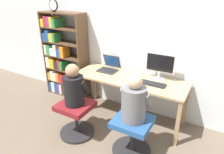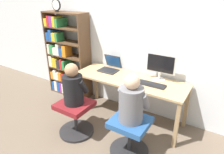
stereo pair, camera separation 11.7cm
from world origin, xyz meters
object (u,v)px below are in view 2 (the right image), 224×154
object	(u,v)px
desktop_monitor	(160,66)
office_chair_left	(130,134)
keyboard	(151,84)
office_chair_right	(75,116)
person_at_monitor	(131,101)
person_at_laptop	(73,86)
desk_clock	(56,5)
laptop	(110,67)
bookshelf	(63,57)

from	to	relation	value
desktop_monitor	office_chair_left	world-z (taller)	desktop_monitor
keyboard	office_chair_right	world-z (taller)	keyboard
person_at_monitor	person_at_laptop	xyz separation A→B (m)	(-0.85, -0.06, -0.01)
desktop_monitor	keyboard	world-z (taller)	desktop_monitor
keyboard	office_chair_right	distance (m)	1.17
person_at_laptop	desk_clock	distance (m)	1.59
laptop	keyboard	size ratio (longest dim) A/B	0.80
keyboard	desk_clock	world-z (taller)	desk_clock
person_at_monitor	desk_clock	bearing A→B (deg)	158.45
keyboard	office_chair_right	bearing A→B (deg)	-141.12
office_chair_left	desktop_monitor	bearing A→B (deg)	87.69
person_at_laptop	office_chair_right	bearing A→B (deg)	-90.00
bookshelf	desktop_monitor	bearing A→B (deg)	1.11
laptop	bookshelf	xyz separation A→B (m)	(-1.08, 0.01, -0.00)
keyboard	office_chair_right	size ratio (longest dim) A/B	0.79
desktop_monitor	keyboard	distance (m)	0.30
office_chair_left	person_at_monitor	bearing A→B (deg)	90.00
laptop	person_at_monitor	bearing A→B (deg)	-44.60
keyboard	person_at_monitor	size ratio (longest dim) A/B	0.66
person_at_monitor	desk_clock	distance (m)	2.20
office_chair_left	desk_clock	xyz separation A→B (m)	(-1.84, 0.73, 1.42)
person_at_laptop	desk_clock	xyz separation A→B (m)	(-1.00, 0.79, 0.95)
person_at_monitor	bookshelf	bearing A→B (deg)	156.93
desktop_monitor	desk_clock	bearing A→B (deg)	-176.63
laptop	office_chair_left	distance (m)	1.23
keyboard	person_at_laptop	world-z (taller)	person_at_laptop
bookshelf	person_at_monitor	bearing A→B (deg)	-23.07
person_at_monitor	keyboard	bearing A→B (deg)	89.80
person_at_laptop	desk_clock	size ratio (longest dim) A/B	2.77
person_at_monitor	office_chair_right	bearing A→B (deg)	-175.70
desktop_monitor	keyboard	xyz separation A→B (m)	(-0.03, -0.22, -0.21)
keyboard	person_at_laptop	bearing A→B (deg)	-141.28
person_at_monitor	bookshelf	world-z (taller)	bookshelf
office_chair_right	desk_clock	size ratio (longest dim) A/B	2.41
office_chair_right	person_at_laptop	size ratio (longest dim) A/B	0.87
office_chair_right	keyboard	bearing A→B (deg)	38.88
laptop	bookshelf	world-z (taller)	bookshelf
keyboard	office_chair_left	world-z (taller)	keyboard
office_chair_left	desk_clock	size ratio (longest dim) A/B	2.41
laptop	desktop_monitor	bearing A→B (deg)	3.15
laptop	person_at_monitor	xyz separation A→B (m)	(0.80, -0.79, -0.01)
desktop_monitor	keyboard	bearing A→B (deg)	-98.32
desktop_monitor	bookshelf	size ratio (longest dim) A/B	0.27
office_chair_left	office_chair_right	size ratio (longest dim) A/B	1.00
desk_clock	keyboard	bearing A→B (deg)	-3.33
laptop	desk_clock	bearing A→B (deg)	-176.46
person_at_monitor	laptop	bearing A→B (deg)	135.40
laptop	office_chair_right	bearing A→B (deg)	-92.88
office_chair_right	bookshelf	world-z (taller)	bookshelf
desktop_monitor	person_at_monitor	size ratio (longest dim) A/B	0.72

